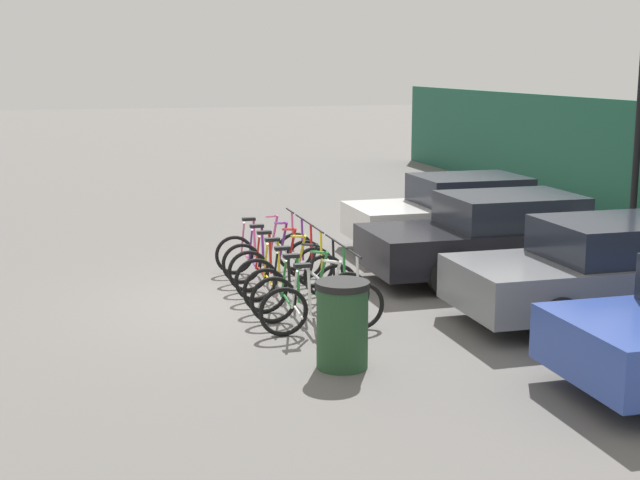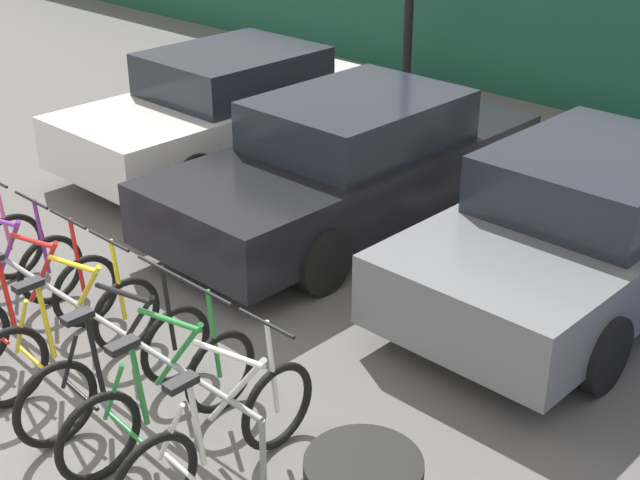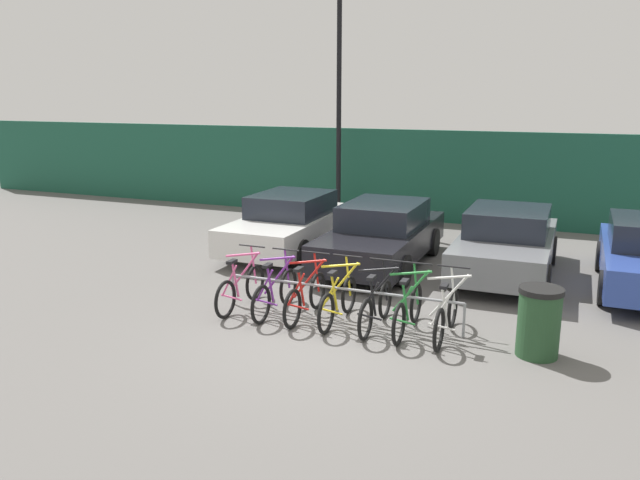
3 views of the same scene
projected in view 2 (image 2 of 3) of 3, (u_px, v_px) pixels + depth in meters
The scene contains 11 objects.
ground_plane at pixel (20, 408), 6.70m from camera, with size 120.00×120.00×0.00m, color #605E5B.
hoarding_wall at pixel (631, 28), 12.30m from camera, with size 36.00×0.16×2.69m, color #19513D.
bike_rack at pixel (83, 314), 6.98m from camera, with size 4.17×0.04×0.57m.
bicycle_red at pixel (31, 309), 7.29m from camera, with size 0.68×1.71×1.05m.
bicycle_yellow at pixel (70, 335), 6.92m from camera, with size 0.68×1.71×1.05m.
bicycle_black at pixel (119, 368), 6.52m from camera, with size 0.68×1.71×1.05m.
bicycle_green at pixel (163, 397), 6.19m from camera, with size 0.68×1.71×1.05m.
bicycle_white at pixel (220, 436), 5.81m from camera, with size 0.68×1.71×1.05m.
car_white at pixel (230, 107), 11.19m from camera, with size 1.91×4.36×1.40m.
car_black at pixel (352, 162), 9.44m from camera, with size 1.91×4.59×1.40m.
car_grey at pixel (589, 225), 8.00m from camera, with size 1.91×4.32×1.40m.
Camera 2 is at (5.42, -2.40, 4.06)m, focal length 50.00 mm.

